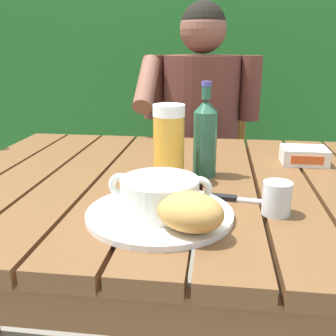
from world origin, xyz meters
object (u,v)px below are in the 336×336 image
at_px(serving_plate, 160,214).
at_px(water_glass_small, 277,198).
at_px(person_eating, 200,129).
at_px(bread_roll, 190,212).
at_px(beer_bottle, 205,137).
at_px(beer_glass, 169,144).
at_px(soup_bowl, 160,194).
at_px(butter_tub, 304,156).
at_px(table_knife, 235,199).
at_px(chair_near_diner, 201,171).

distance_m(serving_plate, water_glass_small, 0.23).
relative_size(person_eating, serving_plate, 4.24).
bearing_deg(bread_roll, beer_bottle, 88.12).
bearing_deg(person_eating, beer_glass, -93.08).
distance_m(soup_bowl, water_glass_small, 0.23).
distance_m(butter_tub, table_knife, 0.37).
distance_m(serving_plate, soup_bowl, 0.04).
relative_size(chair_near_diner, beer_bottle, 4.00).
relative_size(chair_near_diner, water_glass_small, 14.28).
bearing_deg(table_knife, chair_near_diner, 96.52).
bearing_deg(soup_bowl, chair_near_diner, 88.35).
relative_size(chair_near_diner, bread_roll, 6.38).
xyz_separation_m(person_eating, beer_glass, (-0.04, -0.73, 0.11)).
xyz_separation_m(chair_near_diner, butter_tub, (0.32, -0.72, 0.29)).
height_order(bread_roll, water_glass_small, bread_roll).
bearing_deg(soup_bowl, beer_glass, 92.42).
distance_m(chair_near_diner, table_knife, 1.08).
bearing_deg(butter_tub, table_knife, -122.92).
bearing_deg(beer_bottle, water_glass_small, -56.30).
height_order(person_eating, butter_tub, person_eating).
height_order(chair_near_diner, table_knife, chair_near_diner).
relative_size(soup_bowl, water_glass_small, 3.01).
distance_m(soup_bowl, butter_tub, 0.55).
relative_size(beer_glass, water_glass_small, 2.83).
relative_size(serving_plate, soup_bowl, 1.43).
height_order(chair_near_diner, beer_bottle, beer_bottle).
bearing_deg(serving_plate, bread_roll, -49.40).
bearing_deg(water_glass_small, beer_glass, 144.21).
bearing_deg(serving_plate, butter_tub, 49.68).
bearing_deg(person_eating, bread_roll, -88.04).
xyz_separation_m(soup_bowl, butter_tub, (0.35, 0.42, -0.02)).
relative_size(beer_glass, table_knife, 1.17).
bearing_deg(butter_tub, person_eating, 121.67).
distance_m(chair_near_diner, person_eating, 0.32).
distance_m(beer_glass, table_knife, 0.21).
height_order(serving_plate, beer_glass, beer_glass).
relative_size(beer_glass, butter_tub, 1.52).
bearing_deg(water_glass_small, person_eating, 102.50).
height_order(bread_roll, beer_bottle, beer_bottle).
xyz_separation_m(beer_glass, water_glass_small, (0.24, -0.17, -0.06)).
height_order(serving_plate, table_knife, serving_plate).
distance_m(soup_bowl, beer_glass, 0.22).
xyz_separation_m(beer_bottle, water_glass_small, (0.15, -0.23, -0.07)).
relative_size(beer_bottle, water_glass_small, 3.57).
relative_size(chair_near_diner, butter_tub, 7.70).
bearing_deg(soup_bowl, table_knife, 34.54).
bearing_deg(table_knife, serving_plate, -145.46).
bearing_deg(soup_bowl, serving_plate, -119.36).
height_order(chair_near_diner, water_glass_small, chair_near_diner).
bearing_deg(beer_glass, serving_plate, -87.58).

